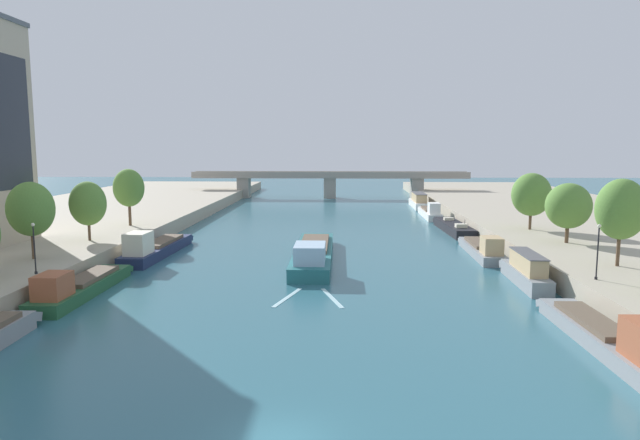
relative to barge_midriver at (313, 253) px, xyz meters
name	(u,v)px	position (x,y,z in m)	size (l,w,h in m)	color
quay_left	(49,226)	(-38.10, 18.36, 0.05)	(36.00, 170.00, 2.01)	#A89E89
quay_right	(605,229)	(38.87, 18.36, 0.05)	(36.00, 170.00, 2.01)	#A89E89
barge_midriver	(313,253)	(0.00, 0.00, 0.00)	(3.90, 22.36, 3.04)	#23666B
wake_behind_barge	(310,298)	(0.38, -14.31, -0.94)	(5.60, 5.87, 0.03)	#A0CCD6
moored_boat_left_lone	(80,286)	(-18.41, -14.44, -0.11)	(2.76, 14.99, 2.83)	#235633
moored_boat_left_far	(155,248)	(-17.69, 2.30, 0.03)	(3.52, 17.01, 3.41)	#1E284C
moored_boat_right_near	(608,336)	(18.88, -25.47, -0.06)	(2.64, 15.49, 3.09)	gray
moored_boat_right_end	(526,271)	(19.27, -9.20, 0.26)	(2.17, 10.84, 2.93)	gray
moored_boat_right_upstream	(482,249)	(18.71, 3.83, -0.13)	(2.91, 14.45, 2.79)	gray
moored_boat_right_far	(453,227)	(19.08, 22.00, -0.31)	(3.33, 16.08, 2.35)	black
moored_boat_right_midway	(430,212)	(18.31, 38.20, -0.07)	(2.51, 14.48, 2.92)	silver
moored_boat_right_gap_after	(419,201)	(18.55, 54.27, 0.27)	(2.75, 13.98, 2.95)	silver
tree_left_second	(31,209)	(-25.00, -9.24, 5.60)	(4.08, 4.08, 7.00)	brown
tree_left_far	(88,204)	(-24.40, 0.90, 5.07)	(3.85, 3.85, 6.41)	brown
tree_left_distant	(129,188)	(-24.30, 12.56, 5.90)	(3.90, 3.90, 7.29)	brown
tree_right_midway	(621,209)	(26.50, -10.53, 5.93)	(4.10, 4.10, 7.47)	brown
tree_right_second	(568,206)	(26.83, 1.19, 4.98)	(4.68, 4.68, 6.33)	brown
tree_right_nearest	(531,195)	(26.17, 10.84, 5.35)	(4.73, 4.73, 6.93)	brown
lamppost_left_bank	(34,246)	(-21.52, -15.26, 3.33)	(0.28, 0.28, 4.13)	black
lamppost_right_bank	(598,249)	(22.48, -15.59, 3.42)	(0.28, 0.28, 4.29)	black
bridge_far	(330,181)	(0.39, 74.55, 3.06)	(64.97, 4.40, 6.23)	gray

